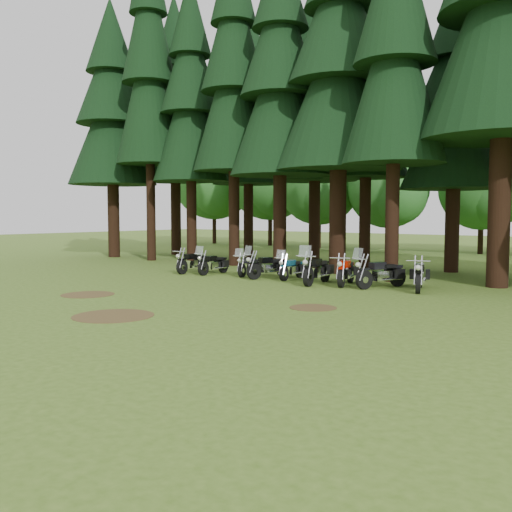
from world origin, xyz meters
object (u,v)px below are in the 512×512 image
object	(u,v)px
motorcycle_3	(269,267)
motorcycle_2	(249,266)
motorcycle_4	(292,269)
motorcycle_6	(346,272)
motorcycle_0	(193,263)
motorcycle_5	(317,271)
motorcycle_1	(213,264)
motorcycle_8	(419,277)
motorcycle_7	(381,274)

from	to	relation	value
motorcycle_3	motorcycle_2	bearing A→B (deg)	-174.96
motorcycle_4	motorcycle_6	distance (m)	2.74
motorcycle_0	motorcycle_5	xyz separation A→B (m)	(6.85, -0.05, 0.07)
motorcycle_0	motorcycle_3	world-z (taller)	motorcycle_3
motorcycle_3	motorcycle_5	distance (m)	2.72
motorcycle_1	motorcycle_8	xyz separation A→B (m)	(9.57, 0.52, 0.06)
motorcycle_1	motorcycle_2	bearing A→B (deg)	11.72
motorcycle_5	motorcycle_4	bearing A→B (deg)	146.90
motorcycle_0	motorcycle_7	bearing A→B (deg)	-2.47
motorcycle_2	motorcycle_4	distance (m)	2.31
motorcycle_7	motorcycle_0	bearing A→B (deg)	-156.36
motorcycle_3	motorcycle_8	bearing A→B (deg)	19.11
motorcycle_6	motorcycle_8	world-z (taller)	motorcycle_8
motorcycle_1	motorcycle_7	world-z (taller)	motorcycle_7
motorcycle_3	motorcycle_4	world-z (taller)	motorcycle_3
motorcycle_2	motorcycle_3	world-z (taller)	motorcycle_3
motorcycle_7	motorcycle_8	world-z (taller)	motorcycle_7
motorcycle_6	motorcycle_8	distance (m)	2.84
motorcycle_4	motorcycle_5	bearing A→B (deg)	-30.13
motorcycle_1	motorcycle_7	size ratio (longest dim) A/B	0.90
motorcycle_8	motorcycle_1	bearing A→B (deg)	162.63
motorcycle_5	motorcycle_1	bearing A→B (deg)	167.84
motorcycle_4	motorcycle_6	world-z (taller)	motorcycle_4
motorcycle_6	motorcycle_5	bearing A→B (deg)	-173.32
motorcycle_1	motorcycle_6	bearing A→B (deg)	-2.02
motorcycle_2	motorcycle_6	distance (m)	5.04
motorcycle_8	motorcycle_7	bearing A→B (deg)	166.94
motorcycle_0	motorcycle_8	bearing A→B (deg)	-1.88
motorcycle_0	motorcycle_1	bearing A→B (deg)	1.83
motorcycle_6	motorcycle_7	xyz separation A→B (m)	(1.43, 0.07, 0.02)
motorcycle_0	motorcycle_4	xyz separation A→B (m)	(5.17, 0.66, -0.02)
motorcycle_1	motorcycle_3	distance (m)	3.01
motorcycle_8	motorcycle_0	bearing A→B (deg)	163.08
motorcycle_1	motorcycle_4	distance (m)	4.04
motorcycle_3	motorcycle_7	world-z (taller)	motorcycle_7
motorcycle_4	motorcycle_1	bearing A→B (deg)	-179.90
motorcycle_3	motorcycle_5	bearing A→B (deg)	7.70
motorcycle_0	motorcycle_8	world-z (taller)	motorcycle_8
motorcycle_4	motorcycle_5	world-z (taller)	motorcycle_5
motorcycle_8	motorcycle_2	bearing A→B (deg)	159.76
motorcycle_2	motorcycle_8	world-z (taller)	motorcycle_2
motorcycle_0	motorcycle_1	world-z (taller)	motorcycle_1
motorcycle_3	motorcycle_4	bearing A→B (deg)	32.83
motorcycle_2	motorcycle_5	bearing A→B (deg)	-22.35
motorcycle_0	motorcycle_5	distance (m)	6.85
motorcycle_1	motorcycle_6	size ratio (longest dim) A/B	0.92
motorcycle_0	motorcycle_4	world-z (taller)	motorcycle_4
motorcycle_3	motorcycle_7	xyz separation A→B (m)	(5.16, 0.12, 0.03)
motorcycle_7	motorcycle_6	bearing A→B (deg)	-156.47
motorcycle_1	motorcycle_8	bearing A→B (deg)	-1.16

